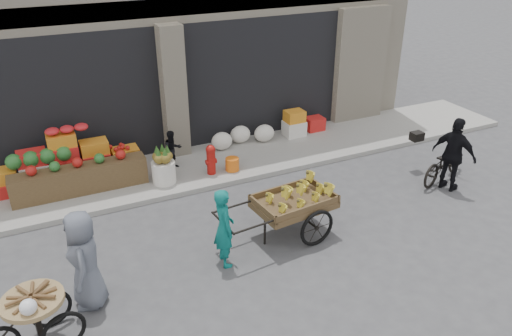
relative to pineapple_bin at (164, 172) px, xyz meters
name	(u,v)px	position (x,y,z in m)	size (l,w,h in m)	color
ground	(267,269)	(0.75, -3.60, -0.37)	(80.00, 80.00, 0.00)	#424244
sidewalk	(190,169)	(0.75, 0.50, -0.31)	(18.00, 2.20, 0.12)	gray
building	(136,1)	(0.75, 4.43, 3.00)	(14.00, 6.45, 7.00)	beige
fruit_display	(75,161)	(-1.73, 0.78, 0.30)	(3.10, 1.12, 1.24)	red
pineapple_bin	(164,172)	(0.00, 0.00, 0.00)	(0.52, 0.52, 0.50)	silver
fire_hydrant	(211,158)	(1.10, -0.05, 0.13)	(0.22, 0.22, 0.71)	#A5140F
orange_bucket	(232,164)	(1.60, -0.10, -0.10)	(0.32, 0.32, 0.30)	orange
right_bay_goods	(276,129)	(3.36, 1.10, 0.04)	(3.35, 0.60, 0.70)	silver
seated_person	(173,150)	(0.40, 0.60, 0.21)	(0.45, 0.35, 0.93)	black
banana_cart	(292,201)	(1.63, -2.86, 0.38)	(2.54, 1.24, 1.02)	brown
vendor_woman	(224,227)	(0.18, -3.12, 0.36)	(0.53, 0.35, 1.45)	#0D6761
tricycle_cart	(35,314)	(-2.87, -3.75, 0.20)	(1.46, 1.01, 0.95)	#9E7F51
vendor_grey	(85,260)	(-2.09, -3.16, 0.45)	(0.80, 0.52, 1.63)	slate
bicycle	(444,162)	(5.86, -2.39, 0.08)	(0.60, 1.72, 0.90)	black
cyclist	(454,155)	(5.66, -2.79, 0.46)	(0.98, 0.41, 1.67)	black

